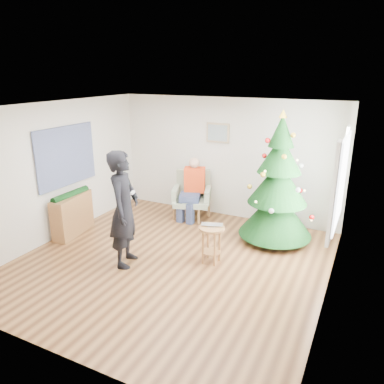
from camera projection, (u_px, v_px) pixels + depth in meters
The scene contains 19 objects.
floor at pixel (171, 262), 6.41m from camera, with size 5.00×5.00×0.00m, color brown.
ceiling at pixel (168, 107), 5.61m from camera, with size 5.00×5.00×0.00m, color white.
wall_back at pixel (226, 158), 8.14m from camera, with size 5.00×5.00×0.00m, color silver.
wall_front at pixel (52, 255), 3.88m from camera, with size 5.00×5.00×0.00m, color silver.
wall_left at pixel (55, 172), 7.06m from camera, with size 5.00×5.00×0.00m, color silver.
wall_right at pixel (334, 215), 4.96m from camera, with size 5.00×5.00×0.00m, color silver.
window_panel at pixel (341, 181), 5.77m from camera, with size 0.04×1.30×1.40m, color white.
curtains at pixel (339, 181), 5.78m from camera, with size 0.05×1.75×1.50m.
christmas_tree at pixel (278, 184), 6.90m from camera, with size 1.38×1.38×2.49m.
stool at pixel (211, 244), 6.31m from camera, with size 0.43×0.43×0.65m.
laptop at pixel (212, 226), 6.21m from camera, with size 0.36×0.23×0.03m, color silver.
armchair at pixel (192, 201), 8.27m from camera, with size 0.96×0.94×1.03m.
seated_person at pixel (192, 188), 8.11m from camera, with size 0.55×0.71×1.34m.
standing_man at pixel (124, 209), 6.09m from camera, with size 0.71×0.47×1.95m, color black.
game_controller at pixel (133, 193), 5.87m from camera, with size 0.04×0.13×0.04m, color white.
console at pixel (73, 215), 7.41m from camera, with size 0.30×1.00×0.80m, color brown.
garland at pixel (70, 195), 7.28m from camera, with size 0.14×0.14×0.90m, color black.
tapestry at pixel (66, 156), 7.22m from camera, with size 0.03×1.50×1.15m, color black.
framed_picture at pixel (218, 133), 8.03m from camera, with size 0.52×0.05×0.42m.
Camera 1 is at (2.85, -4.98, 3.13)m, focal length 35.00 mm.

